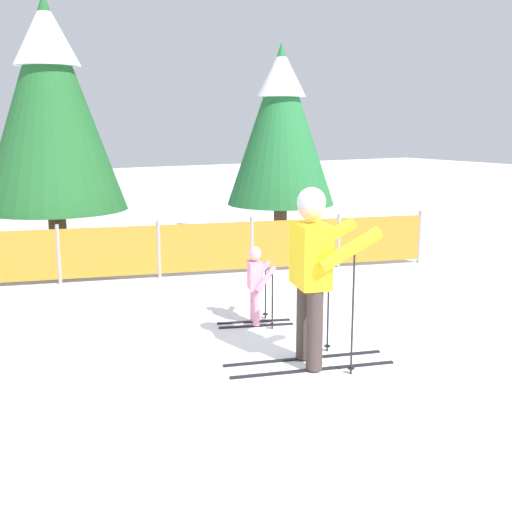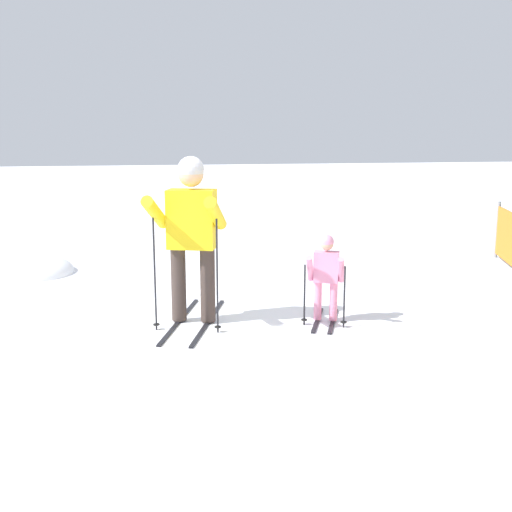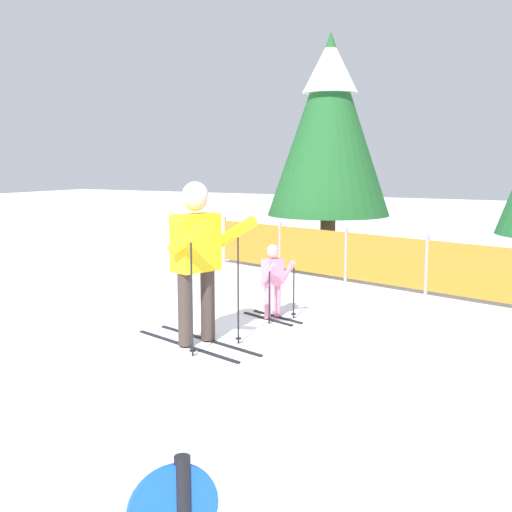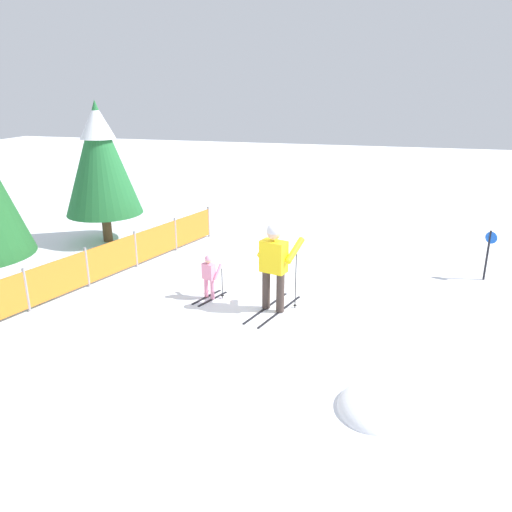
{
  "view_description": "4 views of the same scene",
  "coord_description": "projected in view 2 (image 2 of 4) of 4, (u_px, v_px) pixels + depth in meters",
  "views": [
    {
      "loc": [
        -3.8,
        -4.92,
        2.46
      ],
      "look_at": [
        -0.3,
        0.89,
        1.05
      ],
      "focal_mm": 45.0,
      "sensor_mm": 36.0,
      "label": 1
    },
    {
      "loc": [
        6.84,
        -0.26,
        2.16
      ],
      "look_at": [
        0.11,
        0.86,
        0.77
      ],
      "focal_mm": 45.0,
      "sensor_mm": 36.0,
      "label": 2
    },
    {
      "loc": [
        3.87,
        -5.74,
        2.07
      ],
      "look_at": [
        0.1,
        1.26,
        0.89
      ],
      "focal_mm": 45.0,
      "sensor_mm": 36.0,
      "label": 3
    },
    {
      "loc": [
        -9.2,
        -1.85,
        4.39
      ],
      "look_at": [
        0.28,
        0.64,
        1.01
      ],
      "focal_mm": 35.0,
      "sensor_mm": 36.0,
      "label": 4
    }
  ],
  "objects": [
    {
      "name": "skier_child",
      "position": [
        326.0,
        273.0,
        7.09
      ],
      "size": [
        0.95,
        0.57,
        0.99
      ],
      "rotation": [
        0.0,
        0.0,
        -0.36
      ],
      "color": "black",
      "rests_on": "ground_plane"
    },
    {
      "name": "skier_adult",
      "position": [
        191.0,
        225.0,
        6.95
      ],
      "size": [
        1.78,
        0.98,
        1.85
      ],
      "rotation": [
        0.0,
        0.0,
        -0.29
      ],
      "color": "black",
      "rests_on": "ground_plane"
    },
    {
      "name": "snow_mound",
      "position": [
        39.0,
        273.0,
        9.61
      ],
      "size": [
        1.22,
        1.04,
        0.49
      ],
      "primitive_type": "ellipsoid",
      "color": "white",
      "rests_on": "ground_plane"
    },
    {
      "name": "ground_plane",
      "position": [
        178.0,
        325.0,
        7.08
      ],
      "size": [
        60.0,
        60.0,
        0.0
      ],
      "primitive_type": "plane",
      "color": "white"
    }
  ]
}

